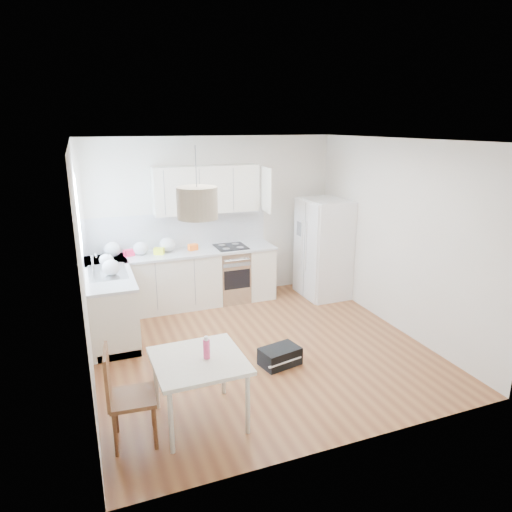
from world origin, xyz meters
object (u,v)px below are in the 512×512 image
Objects in this scene: dining_chair at (133,395)px; gym_bag at (280,356)px; refrigerator at (324,248)px; dining_table at (199,365)px.

gym_bag is at bearing 28.85° from dining_chair.
refrigerator is 1.89× the size of dining_table.
refrigerator is at bearing 37.14° from gym_bag.
dining_chair is (-0.65, -0.08, -0.13)m from dining_table.
refrigerator reaches higher than dining_chair.
refrigerator is 2.68m from gym_bag.
refrigerator reaches higher than dining_table.
refrigerator is 1.74× the size of dining_chair.
gym_bag is (-1.68, -1.95, -0.73)m from refrigerator.
gym_bag is (1.20, 0.73, -0.51)m from dining_table.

